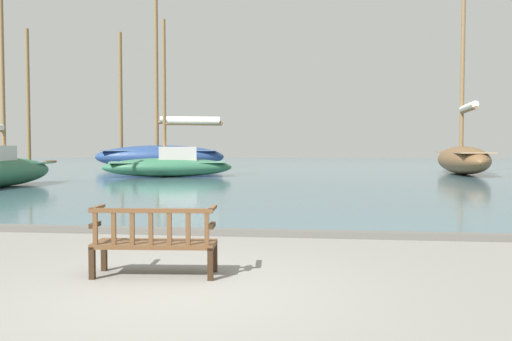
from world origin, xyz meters
TOP-DOWN VIEW (x-y plane):
  - ground_plane at (0.00, 0.00)m, footprint 160.00×160.00m
  - harbor_water at (0.00, 44.00)m, footprint 100.00×80.00m
  - quay_edge_kerb at (0.00, 3.85)m, footprint 40.00×0.30m
  - park_bench at (-0.54, 0.67)m, footprint 1.64×0.64m
  - sailboat_far_port at (-10.96, 34.06)m, footprint 10.85×5.35m
  - sailboat_mid_port at (-6.69, 22.19)m, footprint 7.61×3.94m
  - sailboat_outer_port at (11.07, 27.88)m, footprint 3.48×13.31m
  - sailboat_far_starboard at (-11.59, 14.05)m, footprint 1.76×7.71m

SIDE VIEW (x-z plane):
  - ground_plane at x=0.00m, z-range 0.00..0.00m
  - harbor_water at x=0.00m, z-range 0.00..0.08m
  - quay_edge_kerb at x=0.00m, z-range 0.00..0.12m
  - park_bench at x=-0.54m, z-range 0.01..0.93m
  - sailboat_mid_port at x=-6.69m, z-range -3.64..5.32m
  - sailboat_far_starboard at x=-11.59m, z-range -3.34..5.09m
  - sailboat_outer_port at x=11.07m, z-range -6.10..8.40m
  - sailboat_far_port at x=-10.96m, z-range -5.68..8.30m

